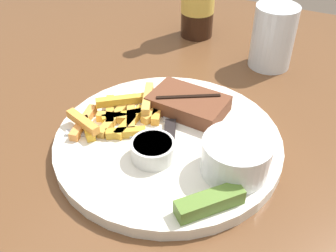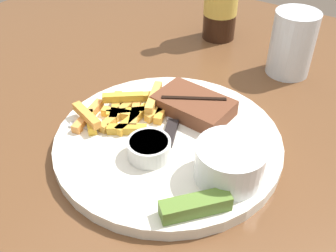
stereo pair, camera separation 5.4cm
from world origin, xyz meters
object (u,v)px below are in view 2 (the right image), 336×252
Objects in this scene: dinner_plate at (168,142)px; drinking_glass at (292,44)px; fork_utensil at (110,129)px; pickle_spear at (195,206)px; coleslaw_cup at (230,160)px; steak_portion at (196,106)px; knife_utensil at (173,117)px; dipping_sauce_cup at (150,148)px.

drinking_glass is at bearing 76.46° from dinner_plate.
pickle_spear is at bearing -41.59° from fork_utensil.
dinner_plate is at bearing 167.78° from coleslaw_cup.
drinking_glass reaches higher than dinner_plate.
steak_portion is 0.19m from pickle_spear.
pickle_spear is 0.19m from fork_utensil.
knife_utensil is at bearing -109.16° from drinking_glass.
coleslaw_cup is 1.13× the size of pickle_spear.
dinner_plate is at bearing 0.00° from fork_utensil.
steak_portion is 1.55× the size of pickle_spear.
coleslaw_cup is 0.14m from knife_utensil.
dinner_plate is 2.78× the size of drinking_glass.
knife_utensil is (-0.02, 0.04, 0.01)m from dinner_plate.
pickle_spear is at bearing -95.40° from coleslaw_cup.
steak_portion is 0.93× the size of fork_utensil.
dinner_plate is 0.07m from steak_portion.
coleslaw_cup is at bearing -83.86° from drinking_glass.
dinner_plate is 2.51× the size of fork_utensil.
drinking_glass reaches higher than fork_utensil.
drinking_glass is (-0.03, 0.32, 0.01)m from coleslaw_cup.
pickle_spear reaches higher than knife_utensil.
pickle_spear is at bearing -43.73° from dinner_plate.
coleslaw_cup is (0.11, -0.02, 0.04)m from dinner_plate.
coleslaw_cup is (0.10, -0.09, 0.01)m from steak_portion.
coleslaw_cup reaches higher than fork_utensil.
fork_utensil is at bearing -176.85° from coleslaw_cup.
coleslaw_cup is at bearing -12.22° from dinner_plate.
steak_portion reaches higher than knife_utensil.
dipping_sauce_cup is 0.37× the size of knife_utensil.
coleslaw_cup is 1.49× the size of dipping_sauce_cup.
knife_utensil reaches higher than dinner_plate.
pickle_spear reaches higher than fork_utensil.
dinner_plate is 0.09m from fork_utensil.
fork_utensil is (-0.08, -0.10, -0.01)m from steak_portion.
pickle_spear is (0.10, -0.05, -0.00)m from dipping_sauce_cup.
coleslaw_cup is 0.19m from fork_utensil.
dipping_sauce_cup is at bearing 153.56° from pickle_spear.
drinking_glass reaches higher than pickle_spear.
knife_utensil is at bearing 130.75° from pickle_spear.
dinner_plate is 2.69× the size of steak_portion.
dinner_plate is 4.18× the size of pickle_spear.
steak_portion is 0.24m from drinking_glass.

